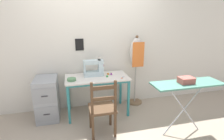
# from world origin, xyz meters

# --- Properties ---
(ground_plane) EXTENTS (14.00, 14.00, 0.00)m
(ground_plane) POSITION_xyz_m (0.00, 0.00, 0.00)
(ground_plane) COLOR tan
(wall_back) EXTENTS (10.00, 0.06, 2.55)m
(wall_back) POSITION_xyz_m (-0.00, 0.66, 1.28)
(wall_back) COLOR silver
(wall_back) RESTS_ON ground_plane
(sewing_table) EXTENTS (1.15, 0.60, 0.73)m
(sewing_table) POSITION_xyz_m (0.00, 0.28, 0.65)
(sewing_table) COLOR silver
(sewing_table) RESTS_ON ground_plane
(sewing_machine) EXTENTS (0.38, 0.18, 0.32)m
(sewing_machine) POSITION_xyz_m (-0.03, 0.39, 0.87)
(sewing_machine) COLOR silver
(sewing_machine) RESTS_ON sewing_table
(fabric_bowl) EXTENTS (0.15, 0.15, 0.05)m
(fabric_bowl) POSITION_xyz_m (-0.46, 0.19, 0.76)
(fabric_bowl) COLOR #56895B
(fabric_bowl) RESTS_ON sewing_table
(scissors) EXTENTS (0.09, 0.11, 0.01)m
(scissors) POSITION_xyz_m (0.44, 0.13, 0.74)
(scissors) COLOR silver
(scissors) RESTS_ON sewing_table
(thread_spool_near_machine) EXTENTS (0.04, 0.04, 0.03)m
(thread_spool_near_machine) POSITION_xyz_m (0.18, 0.24, 0.75)
(thread_spool_near_machine) COLOR green
(thread_spool_near_machine) RESTS_ON sewing_table
(thread_spool_mid_table) EXTENTS (0.04, 0.04, 0.04)m
(thread_spool_mid_table) POSITION_xyz_m (0.23, 0.37, 0.76)
(thread_spool_mid_table) COLOR orange
(thread_spool_mid_table) RESTS_ON sewing_table
(thread_spool_far_edge) EXTENTS (0.04, 0.04, 0.04)m
(thread_spool_far_edge) POSITION_xyz_m (0.29, 0.35, 0.76)
(thread_spool_far_edge) COLOR purple
(thread_spool_far_edge) RESTS_ON sewing_table
(wooden_chair) EXTENTS (0.40, 0.38, 0.93)m
(wooden_chair) POSITION_xyz_m (-0.02, -0.36, 0.44)
(wooden_chair) COLOR #513823
(wooden_chair) RESTS_ON ground_plane
(filing_cabinet) EXTENTS (0.39, 0.57, 0.76)m
(filing_cabinet) POSITION_xyz_m (-0.90, 0.34, 0.38)
(filing_cabinet) COLOR #93999E
(filing_cabinet) RESTS_ON ground_plane
(dress_form) EXTENTS (0.32, 0.32, 1.45)m
(dress_form) POSITION_xyz_m (0.85, 0.52, 1.02)
(dress_form) COLOR #846647
(dress_form) RESTS_ON ground_plane
(ironing_board) EXTENTS (1.07, 0.35, 0.86)m
(ironing_board) POSITION_xyz_m (1.21, -0.64, 0.80)
(ironing_board) COLOR #518E7A
(ironing_board) RESTS_ON ground_plane
(storage_box) EXTENTS (0.22, 0.16, 0.09)m
(storage_box) POSITION_xyz_m (1.18, -0.64, 0.90)
(storage_box) COLOR #AD564C
(storage_box) RESTS_ON ironing_board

